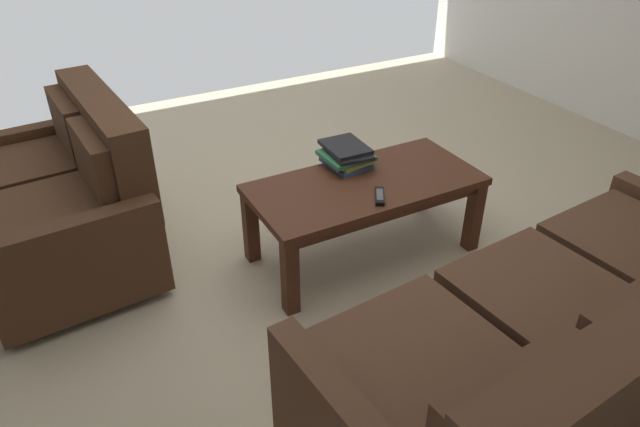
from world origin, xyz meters
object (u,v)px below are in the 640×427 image
(book_stack, at_px, (346,155))
(sofa_main, at_px, (569,348))
(tv_remote, at_px, (380,196))
(loveseat_near, at_px, (65,199))
(coffee_table, at_px, (365,193))

(book_stack, bearing_deg, sofa_main, 93.22)
(book_stack, xyz_separation_m, tv_remote, (0.03, 0.39, -0.05))
(loveseat_near, height_order, coffee_table, loveseat_near)
(loveseat_near, xyz_separation_m, coffee_table, (-1.40, 0.73, 0.02))
(tv_remote, bearing_deg, loveseat_near, -33.50)
(loveseat_near, distance_m, book_stack, 1.50)
(sofa_main, xyz_separation_m, loveseat_near, (1.49, -2.01, 0.00))
(coffee_table, bearing_deg, tv_remote, 80.61)
(loveseat_near, bearing_deg, tv_remote, 146.50)
(coffee_table, distance_m, tv_remote, 0.19)
(sofa_main, distance_m, book_stack, 1.50)
(sofa_main, bearing_deg, coffee_table, -86.00)
(coffee_table, xyz_separation_m, tv_remote, (0.03, 0.17, 0.08))
(sofa_main, relative_size, coffee_table, 1.70)
(sofa_main, distance_m, tv_remote, 1.12)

